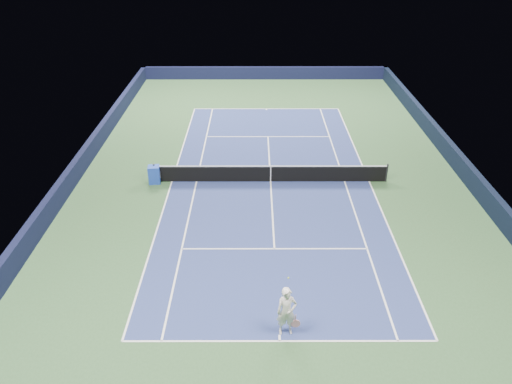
{
  "coord_description": "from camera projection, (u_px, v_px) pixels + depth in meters",
  "views": [
    {
      "loc": [
        -0.84,
        -24.49,
        12.95
      ],
      "look_at": [
        -0.81,
        -3.0,
        1.0
      ],
      "focal_mm": 35.0,
      "sensor_mm": 36.0,
      "label": 1
    }
  ],
  "objects": [
    {
      "name": "baseline_far",
      "position": [
        266.0,
        109.0,
        38.08
      ],
      "size": [
        10.97,
        0.08,
        0.0
      ],
      "primitive_type": "cube",
      "color": "white",
      "rests_on": "ground"
    },
    {
      "name": "tennis_net",
      "position": [
        271.0,
        173.0,
        27.45
      ],
      "size": [
        12.9,
        0.1,
        1.07
      ],
      "color": "black",
      "rests_on": "ground"
    },
    {
      "name": "sponsor_cube",
      "position": [
        154.0,
        175.0,
        27.34
      ],
      "size": [
        0.67,
        0.62,
        1.01
      ],
      "color": "#1D3FB0",
      "rests_on": "ground"
    },
    {
      "name": "tennis_player",
      "position": [
        287.0,
        311.0,
        17.22
      ],
      "size": [
        0.87,
        1.31,
        1.94
      ],
      "color": "silver",
      "rests_on": "ground"
    },
    {
      "name": "center_mark_far",
      "position": [
        266.0,
        109.0,
        37.95
      ],
      "size": [
        0.08,
        0.3,
        0.0
      ],
      "primitive_type": "cube",
      "color": "white",
      "rests_on": "ground"
    },
    {
      "name": "ground",
      "position": [
        271.0,
        181.0,
        27.7
      ],
      "size": [
        40.0,
        40.0,
        0.0
      ],
      "primitive_type": "plane",
      "color": "#2D4F2B",
      "rests_on": "ground"
    },
    {
      "name": "wall_far",
      "position": [
        265.0,
        73.0,
        44.76
      ],
      "size": [
        22.0,
        0.35,
        1.1
      ],
      "primitive_type": "cube",
      "color": "black",
      "rests_on": "ground"
    },
    {
      "name": "wall_left",
      "position": [
        74.0,
        173.0,
        27.42
      ],
      "size": [
        0.35,
        40.0,
        1.1
      ],
      "primitive_type": "cube",
      "color": "black",
      "rests_on": "ground"
    },
    {
      "name": "center_service_line",
      "position": [
        271.0,
        181.0,
        27.7
      ],
      "size": [
        0.08,
        12.8,
        0.0
      ],
      "primitive_type": "cube",
      "color": "white",
      "rests_on": "ground"
    },
    {
      "name": "sideline_singles_left",
      "position": [
        197.0,
        181.0,
        27.69
      ],
      "size": [
        0.08,
        23.77,
        0.0
      ],
      "primitive_type": "cube",
      "color": "white",
      "rests_on": "ground"
    },
    {
      "name": "wall_right",
      "position": [
        467.0,
        173.0,
        27.45
      ],
      "size": [
        0.35,
        40.0,
        1.1
      ],
      "primitive_type": "cube",
      "color": "black",
      "rests_on": "ground"
    },
    {
      "name": "sideline_doubles_left",
      "position": [
        172.0,
        181.0,
        27.69
      ],
      "size": [
        0.08,
        23.77,
        0.0
      ],
      "primitive_type": "cube",
      "color": "white",
      "rests_on": "ground"
    },
    {
      "name": "center_mark_near",
      "position": [
        280.0,
        338.0,
        17.44
      ],
      "size": [
        0.08,
        0.3,
        0.0
      ],
      "primitive_type": "cube",
      "color": "white",
      "rests_on": "ground"
    },
    {
      "name": "sideline_doubles_right",
      "position": [
        369.0,
        181.0,
        27.7
      ],
      "size": [
        0.08,
        23.77,
        0.0
      ],
      "primitive_type": "cube",
      "color": "white",
      "rests_on": "ground"
    },
    {
      "name": "service_line_far",
      "position": [
        268.0,
        137.0,
        33.29
      ],
      "size": [
        8.23,
        0.08,
        0.0
      ],
      "primitive_type": "cube",
      "color": "white",
      "rests_on": "ground"
    },
    {
      "name": "baseline_near",
      "position": [
        280.0,
        341.0,
        17.31
      ],
      "size": [
        10.97,
        0.08,
        0.0
      ],
      "primitive_type": "cube",
      "color": "white",
      "rests_on": "ground"
    },
    {
      "name": "service_line_near",
      "position": [
        274.0,
        249.0,
        22.1
      ],
      "size": [
        8.23,
        0.08,
        0.0
      ],
      "primitive_type": "cube",
      "color": "white",
      "rests_on": "ground"
    },
    {
      "name": "sideline_singles_right",
      "position": [
        344.0,
        181.0,
        27.7
      ],
      "size": [
        0.08,
        23.77,
        0.0
      ],
      "primitive_type": "cube",
      "color": "white",
      "rests_on": "ground"
    },
    {
      "name": "court_surface",
      "position": [
        271.0,
        181.0,
        27.7
      ],
      "size": [
        10.97,
        23.77,
        0.01
      ],
      "primitive_type": "cube",
      "color": "navy",
      "rests_on": "ground"
    }
  ]
}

